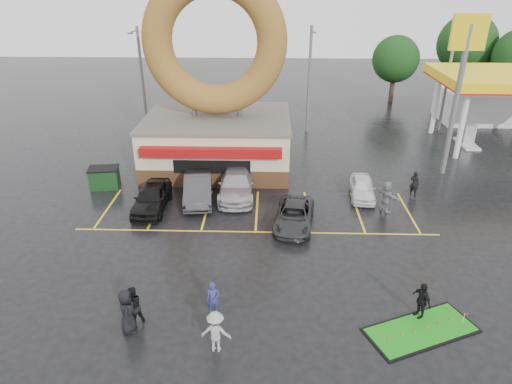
{
  "coord_description": "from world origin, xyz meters",
  "views": [
    {
      "loc": [
        0.69,
        -18.14,
        12.82
      ],
      "look_at": [
        0.01,
        3.89,
        2.2
      ],
      "focal_mm": 32.0,
      "sensor_mm": 36.0,
      "label": 1
    }
  ],
  "objects_px": {
    "donut_shop": "(217,106)",
    "person_cameraman": "(421,300)",
    "gas_station": "(498,92)",
    "car_black": "(152,197)",
    "car_dgrey": "(198,188)",
    "streetlight_mid": "(309,78)",
    "car_silver": "(236,184)",
    "car_white": "(362,188)",
    "streetlight_left": "(142,79)",
    "person_blue": "(213,299)",
    "putting_green": "(421,330)",
    "streetlight_right": "(448,76)",
    "dumpster": "(105,178)",
    "shell_sign": "(463,67)",
    "car_grey": "(294,216)"
  },
  "relations": [
    {
      "from": "streetlight_left",
      "to": "car_black",
      "type": "relative_size",
      "value": 2.02
    },
    {
      "from": "donut_shop",
      "to": "streetlight_mid",
      "type": "relative_size",
      "value": 1.5
    },
    {
      "from": "car_white",
      "to": "car_grey",
      "type": "bearing_deg",
      "value": -134.59
    },
    {
      "from": "donut_shop",
      "to": "car_dgrey",
      "type": "relative_size",
      "value": 2.82
    },
    {
      "from": "gas_station",
      "to": "streetlight_left",
      "type": "distance_m",
      "value": 30.04
    },
    {
      "from": "gas_station",
      "to": "person_cameraman",
      "type": "height_order",
      "value": "gas_station"
    },
    {
      "from": "car_white",
      "to": "shell_sign",
      "type": "bearing_deg",
      "value": 37.13
    },
    {
      "from": "person_blue",
      "to": "putting_green",
      "type": "height_order",
      "value": "person_blue"
    },
    {
      "from": "streetlight_mid",
      "to": "car_silver",
      "type": "distance_m",
      "value": 14.55
    },
    {
      "from": "car_white",
      "to": "person_cameraman",
      "type": "height_order",
      "value": "person_cameraman"
    },
    {
      "from": "streetlight_mid",
      "to": "dumpster",
      "type": "distance_m",
      "value": 18.99
    },
    {
      "from": "shell_sign",
      "to": "car_dgrey",
      "type": "distance_m",
      "value": 18.56
    },
    {
      "from": "dumpster",
      "to": "car_grey",
      "type": "bearing_deg",
      "value": -29.99
    },
    {
      "from": "car_dgrey",
      "to": "putting_green",
      "type": "bearing_deg",
      "value": -54.26
    },
    {
      "from": "car_white",
      "to": "streetlight_left",
      "type": "bearing_deg",
      "value": 149.47
    },
    {
      "from": "car_silver",
      "to": "dumpster",
      "type": "xyz_separation_m",
      "value": [
        -8.73,
        0.89,
        -0.12
      ]
    },
    {
      "from": "streetlight_right",
      "to": "person_blue",
      "type": "relative_size",
      "value": 5.91
    },
    {
      "from": "gas_station",
      "to": "streetlight_right",
      "type": "bearing_deg",
      "value": 166.25
    },
    {
      "from": "shell_sign",
      "to": "car_silver",
      "type": "height_order",
      "value": "shell_sign"
    },
    {
      "from": "car_silver",
      "to": "car_white",
      "type": "xyz_separation_m",
      "value": [
        7.96,
        0.0,
        -0.15
      ]
    },
    {
      "from": "car_black",
      "to": "car_dgrey",
      "type": "relative_size",
      "value": 0.93
    },
    {
      "from": "donut_shop",
      "to": "car_dgrey",
      "type": "bearing_deg",
      "value": -96.93
    },
    {
      "from": "car_black",
      "to": "car_silver",
      "type": "distance_m",
      "value": 5.31
    },
    {
      "from": "streetlight_right",
      "to": "car_silver",
      "type": "relative_size",
      "value": 1.69
    },
    {
      "from": "car_dgrey",
      "to": "person_cameraman",
      "type": "relative_size",
      "value": 2.86
    },
    {
      "from": "streetlight_right",
      "to": "person_cameraman",
      "type": "bearing_deg",
      "value": -109.82
    },
    {
      "from": "streetlight_left",
      "to": "car_black",
      "type": "distance_m",
      "value": 15.01
    },
    {
      "from": "streetlight_mid",
      "to": "dumpster",
      "type": "height_order",
      "value": "streetlight_mid"
    },
    {
      "from": "person_cameraman",
      "to": "car_grey",
      "type": "bearing_deg",
      "value": -171.85
    },
    {
      "from": "streetlight_left",
      "to": "car_dgrey",
      "type": "bearing_deg",
      "value": -63.5
    },
    {
      "from": "donut_shop",
      "to": "dumpster",
      "type": "relative_size",
      "value": 7.5
    },
    {
      "from": "car_white",
      "to": "dumpster",
      "type": "distance_m",
      "value": 16.72
    },
    {
      "from": "putting_green",
      "to": "donut_shop",
      "type": "bearing_deg",
      "value": 119.97
    },
    {
      "from": "streetlight_left",
      "to": "shell_sign",
      "type": "bearing_deg",
      "value": -18.99
    },
    {
      "from": "streetlight_left",
      "to": "person_cameraman",
      "type": "bearing_deg",
      "value": -53.78
    },
    {
      "from": "donut_shop",
      "to": "person_cameraman",
      "type": "relative_size",
      "value": 8.06
    },
    {
      "from": "streetlight_mid",
      "to": "car_silver",
      "type": "bearing_deg",
      "value": -112.58
    },
    {
      "from": "streetlight_left",
      "to": "car_dgrey",
      "type": "distance_m",
      "value": 14.69
    },
    {
      "from": "car_silver",
      "to": "car_black",
      "type": "bearing_deg",
      "value": -159.37
    },
    {
      "from": "streetlight_left",
      "to": "car_white",
      "type": "bearing_deg",
      "value": -35.69
    },
    {
      "from": "car_silver",
      "to": "dumpster",
      "type": "distance_m",
      "value": 8.78
    },
    {
      "from": "gas_station",
      "to": "car_silver",
      "type": "distance_m",
      "value": 25.15
    },
    {
      "from": "car_black",
      "to": "car_dgrey",
      "type": "distance_m",
      "value": 2.89
    },
    {
      "from": "shell_sign",
      "to": "gas_station",
      "type": "bearing_deg",
      "value": 51.93
    },
    {
      "from": "car_silver",
      "to": "person_blue",
      "type": "bearing_deg",
      "value": -92.9
    },
    {
      "from": "streetlight_mid",
      "to": "car_black",
      "type": "height_order",
      "value": "streetlight_mid"
    },
    {
      "from": "donut_shop",
      "to": "person_blue",
      "type": "height_order",
      "value": "donut_shop"
    },
    {
      "from": "person_blue",
      "to": "dumpster",
      "type": "relative_size",
      "value": 0.85
    },
    {
      "from": "gas_station",
      "to": "streetlight_mid",
      "type": "xyz_separation_m",
      "value": [
        -16.0,
        -0.02,
        1.08
      ]
    },
    {
      "from": "car_white",
      "to": "person_blue",
      "type": "height_order",
      "value": "person_blue"
    }
  ]
}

